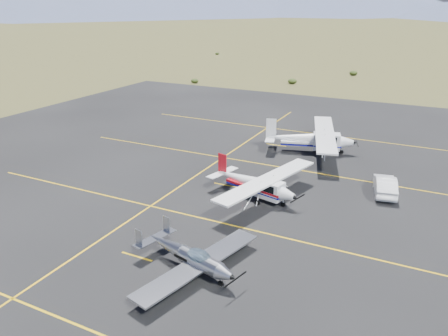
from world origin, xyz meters
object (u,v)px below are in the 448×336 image
Objects in this scene: aircraft_low_wing at (191,257)px; sedan at (385,185)px; aircraft_cessna at (255,183)px; aircraft_plain at (311,138)px.

aircraft_low_wing is 2.02× the size of sedan.
aircraft_low_wing is at bearing -72.41° from aircraft_cessna.
aircraft_cessna is at bearing 106.98° from aircraft_low_wing.
aircraft_plain reaches higher than aircraft_cessna.
sedan is at bearing -58.29° from aircraft_plain.
aircraft_plain is (0.73, 11.36, 0.20)m from aircraft_cessna.
aircraft_low_wing is 21.19m from aircraft_plain.
sedan is at bearing 76.41° from aircraft_low_wing.
aircraft_low_wing is at bearing -106.79° from aircraft_plain.
aircraft_cessna is at bearing 18.39° from sedan.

